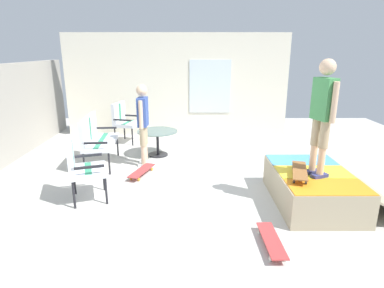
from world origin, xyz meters
The scene contains 12 objects.
ground_plane centered at (0.00, 0.00, -0.05)m, with size 12.00×12.00×0.10m, color beige.
house_facade centered at (3.80, 0.49, 1.37)m, with size 0.23×6.00×2.74m.
skate_ramp centered at (-0.47, -1.80, 0.26)m, with size 1.70×1.81×0.52m.
patio_bench centered at (1.27, 2.07, 0.62)m, with size 1.29×0.65×1.02m.
patio_chair_near_house centered at (3.02, 1.84, 0.61)m, with size 0.74×0.69×1.02m.
patio_chair_by_wall centered at (-0.37, 1.83, 0.61)m, with size 0.76×0.72×1.02m.
patio_table centered at (1.89, 0.86, 0.40)m, with size 0.90×0.90×0.57m.
person_watching centered at (1.26, 1.07, 0.96)m, with size 0.48×0.25×1.66m.
person_skater centered at (-0.62, -1.74, 1.49)m, with size 0.46×0.32×1.68m.
skateboard_by_bench centered at (0.68, 1.05, 0.08)m, with size 0.82×0.44×0.10m.
skateboard_spare centered at (-1.66, -0.86, 0.08)m, with size 0.80×0.22×0.10m.
skateboard_on_ramp centered at (-0.66, -1.48, 0.60)m, with size 0.82×0.41×0.10m.
Camera 1 is at (-5.10, 0.11, 2.31)m, focal length 30.30 mm.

